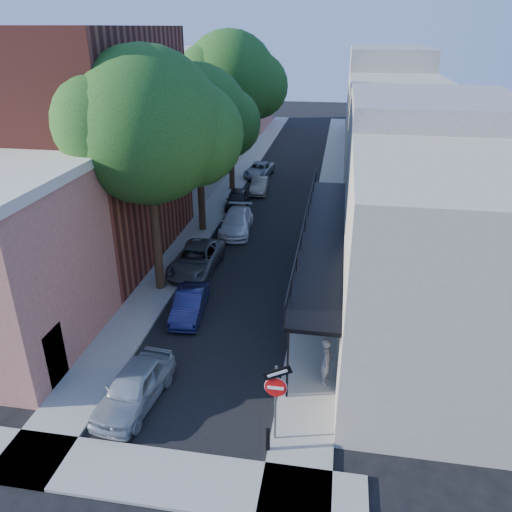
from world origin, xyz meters
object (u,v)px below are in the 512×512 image
at_px(oak_mid, 205,118).
at_px(parked_car_f, 259,185).
at_px(sign_post, 276,390).
at_px(oak_far, 237,81).
at_px(parked_car_e, 237,200).
at_px(oak_near, 158,129).
at_px(pedestrian, 326,361).
at_px(parked_car_c, 196,259).
at_px(parked_car_d, 236,222).
at_px(parked_car_b, 190,304).
at_px(bollard, 268,439).
at_px(parked_car_a, 134,387).
at_px(parked_car_g, 259,170).

bearing_deg(oak_mid, parked_car_f, 77.31).
bearing_deg(parked_car_f, sign_post, -83.52).
relative_size(oak_far, parked_car_e, 3.10).
bearing_deg(oak_near, pedestrian, -37.99).
relative_size(parked_car_c, parked_car_d, 1.05).
xyz_separation_m(parked_car_b, parked_car_c, (-0.94, 4.47, 0.09)).
xyz_separation_m(bollard, oak_mid, (-6.42, 17.73, 6.54)).
bearing_deg(parked_car_f, parked_car_d, -94.45).
distance_m(bollard, pedestrian, 3.92).
bearing_deg(oak_mid, parked_car_a, -84.54).
xyz_separation_m(sign_post, parked_car_g, (-5.44, 30.27, -1.45)).
height_order(parked_car_b, parked_car_c, parked_car_c).
relative_size(bollard, parked_car_d, 0.17).
xyz_separation_m(oak_mid, pedestrian, (8.02, -14.19, -6.01)).
xyz_separation_m(parked_car_b, parked_car_g, (-0.62, 23.36, 0.01)).
distance_m(parked_car_g, pedestrian, 28.06).
bearing_deg(sign_post, parked_car_f, 100.35).
bearing_deg(bollard, oak_far, 103.35).
xyz_separation_m(oak_mid, parked_car_g, (1.14, 13.01, -6.47)).
distance_m(parked_car_b, parked_car_e, 14.80).
bearing_deg(parked_car_d, parked_car_a, -95.29).
height_order(parked_car_d, parked_car_g, parked_car_d).
height_order(parked_car_a, parked_car_c, parked_car_a).
height_order(parked_car_c, parked_car_g, parked_car_c).
xyz_separation_m(parked_car_a, parked_car_e, (-0.62, 20.71, -0.03)).
relative_size(parked_car_d, parked_car_e, 1.19).
height_order(oak_near, parked_car_d, oak_near).
distance_m(bollard, parked_car_c, 13.10).
height_order(sign_post, parked_car_d, sign_post).
bearing_deg(parked_car_b, parked_car_a, -97.01).
relative_size(oak_near, pedestrian, 6.16).
xyz_separation_m(oak_mid, parked_car_a, (1.56, -16.29, -6.37)).
xyz_separation_m(parked_car_c, parked_car_f, (1.07, 14.28, -0.09)).
height_order(parked_car_f, parked_car_g, parked_car_g).
relative_size(bollard, parked_car_c, 0.17).
relative_size(sign_post, oak_mid, 0.29).
bearing_deg(sign_post, parked_car_d, 105.53).
bearing_deg(parked_car_e, oak_near, -99.94).
bearing_deg(parked_car_g, parked_car_e, -84.81).
height_order(oak_mid, oak_far, oak_far).
distance_m(oak_mid, parked_car_e, 7.84).
distance_m(bollard, parked_car_b, 8.72).
xyz_separation_m(oak_far, pedestrian, (7.95, -23.23, -7.21)).
distance_m(parked_car_c, parked_car_e, 10.31).
xyz_separation_m(oak_mid, parked_car_f, (1.89, 8.40, -6.48)).
distance_m(parked_car_a, parked_car_c, 10.43).
distance_m(sign_post, pedestrian, 3.53).
bearing_deg(oak_far, parked_car_b, -85.00).
height_order(oak_far, parked_car_f, oak_far).
xyz_separation_m(oak_far, parked_car_a, (1.49, -25.32, -7.58)).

